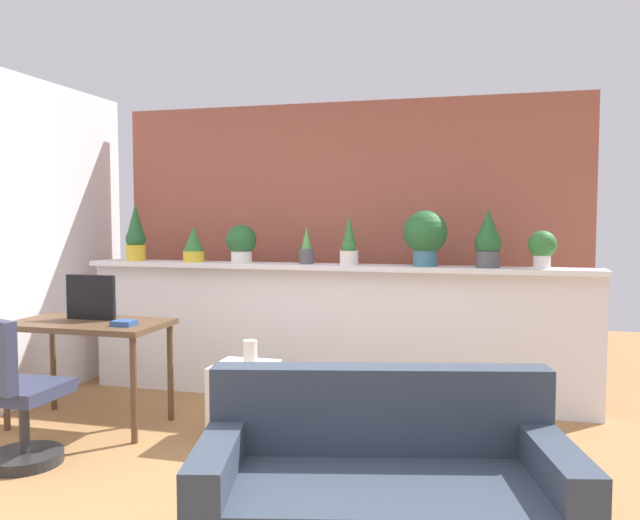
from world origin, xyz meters
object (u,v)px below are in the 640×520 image
Objects in this scene: potted_plant_1 at (194,245)px; book_on_desk at (124,323)px; tv_monitor at (91,297)px; potted_plant_6 at (488,240)px; potted_plant_3 at (307,248)px; vase_on_shelf at (250,352)px; potted_plant_5 at (425,235)px; potted_plant_4 at (349,245)px; potted_plant_7 at (542,247)px; desk at (89,333)px; potted_plant_2 at (241,242)px; potted_plant_0 at (136,235)px; side_cube_shelf at (244,401)px; couch at (383,499)px; office_chair at (14,403)px.

book_on_desk is at bearing -90.28° from potted_plant_1.
potted_plant_6 is at bearing 18.05° from tv_monitor.
potted_plant_3 reaches higher than vase_on_shelf.
tv_monitor is (-2.31, -0.92, -0.44)m from potted_plant_5.
potted_plant_3 is 0.78× the size of tv_monitor.
tv_monitor is (-1.35, -0.94, -0.33)m from potted_plant_3.
potted_plant_4 is 1.24m from vase_on_shelf.
potted_plant_5 is 1.54× the size of potted_plant_7.
desk is 6.77× the size of vase_on_shelf.
tv_monitor is (-0.79, -0.95, -0.37)m from potted_plant_2.
potted_plant_0 reaches higher than potted_plant_2.
potted_plant_3 is 2.01× the size of book_on_desk.
potted_plant_5 is 2.30m from book_on_desk.
potted_plant_6 is 2.68m from book_on_desk.
side_cube_shelf is at bearing 2.13° from desk.
couch is (0.64, -2.26, -0.99)m from potted_plant_4.
potted_plant_2 is 0.29× the size of desk.
book_on_desk is (-2.78, -1.09, -0.50)m from potted_plant_7.
office_chair is at bearing -87.66° from desk.
tv_monitor is 0.42× the size of office_chair.
desk reaches higher than side_cube_shelf.
desk reaches higher than vase_on_shelf.
office_chair is 1.41m from side_cube_shelf.
potted_plant_0 is at bearing -179.31° from potted_plant_3.
desk is (-1.68, -0.97, -0.61)m from potted_plant_4.
potted_plant_3 is (0.57, -0.01, -0.04)m from potted_plant_2.
potted_plant_0 is at bearing 179.64° from potted_plant_6.
potted_plant_7 is 3.03m from book_on_desk.
potted_plant_1 is 0.41m from potted_plant_2.
potted_plant_1 is 1.99m from office_chair.
potted_plant_7 is 0.25× the size of desk.
potted_plant_1 reaches higher than desk.
potted_plant_4 is 0.89× the size of potted_plant_6.
office_chair is at bearing -149.91° from potted_plant_7.
potted_plant_2 is 1.28m from vase_on_shelf.
potted_plant_5 is 0.98× the size of potted_plant_6.
desk is (-1.32, -1.02, -0.58)m from potted_plant_3.
potted_plant_6 is 1.57× the size of potted_plant_7.
potted_plant_0 is 1.58× the size of potted_plant_2.
potted_plant_3 is at bearing 82.75° from vase_on_shelf.
couch is at bearing -30.10° from tv_monitor.
couch is at bearing -50.18° from vase_on_shelf.
book_on_desk is (-2.40, -1.08, -0.55)m from potted_plant_6.
side_cube_shelf is at bearing -154.20° from vase_on_shelf.
couch is at bearing -109.35° from potted_plant_7.
desk is (-2.74, -0.98, -0.66)m from potted_plant_6.
potted_plant_2 is 2.37m from potted_plant_7.
potted_plant_3 is 1.76m from desk.
potted_plant_2 is at bearing 68.44° from office_chair.
potted_plant_4 is 0.43× the size of office_chair.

